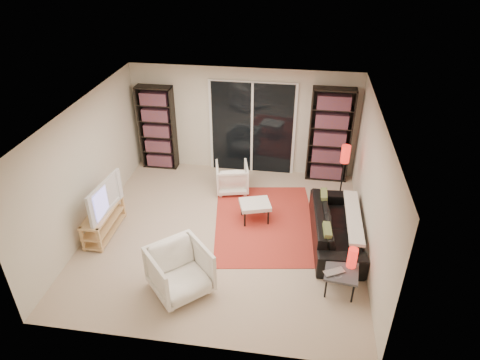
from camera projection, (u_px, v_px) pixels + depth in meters
name	position (u px, v px, depth m)	size (l,w,h in m)	color
floor	(224.00, 233.00, 7.98)	(5.00, 5.00, 0.00)	beige
wall_back	(243.00, 121.00, 9.48)	(5.00, 0.02, 2.40)	beige
wall_front	(186.00, 281.00, 5.24)	(5.00, 0.02, 2.40)	beige
wall_left	(86.00, 167.00, 7.68)	(0.02, 5.00, 2.40)	beige
wall_right	(372.00, 189.00, 7.04)	(0.02, 5.00, 2.40)	beige
ceiling	(222.00, 112.00, 6.74)	(5.00, 5.00, 0.02)	white
sliding_door	(252.00, 128.00, 9.50)	(1.92, 0.08, 2.16)	white
bookshelf_left	(157.00, 128.00, 9.70)	(0.80, 0.30, 1.95)	black
bookshelf_right	(330.00, 136.00, 9.17)	(0.90, 0.30, 2.10)	black
tv_stand	(104.00, 221.00, 7.86)	(0.37, 1.15, 0.50)	#E3AC6C
tv	(100.00, 197.00, 7.57)	(1.06, 0.14, 0.61)	black
rug	(265.00, 223.00, 8.24)	(1.89, 2.56, 0.01)	#BA3427
sofa	(336.00, 227.00, 7.64)	(2.09, 0.82, 0.61)	black
armchair_back	(232.00, 177.00, 9.11)	(0.67, 0.69, 0.62)	white
armchair_front	(180.00, 271.00, 6.55)	(0.83, 0.86, 0.78)	white
ottoman	(255.00, 205.00, 8.16)	(0.67, 0.61, 0.40)	white
side_table	(341.00, 273.00, 6.55)	(0.56, 0.56, 0.40)	#3F3F43
laptop	(336.00, 274.00, 6.46)	(0.33, 0.21, 0.03)	silver
table_lamp	(352.00, 258.00, 6.54)	(0.15, 0.15, 0.34)	red
floor_lamp	(345.00, 160.00, 8.36)	(0.20, 0.20, 1.30)	black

